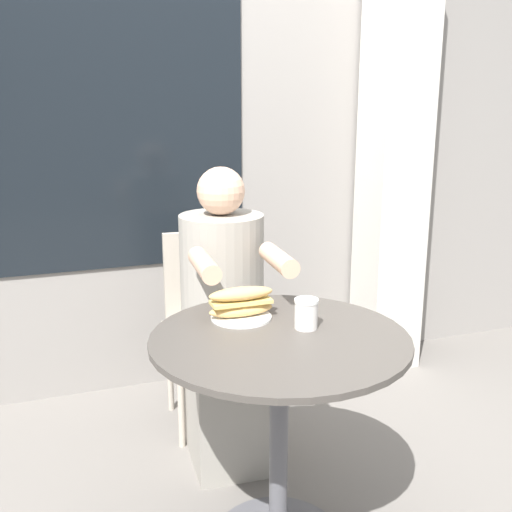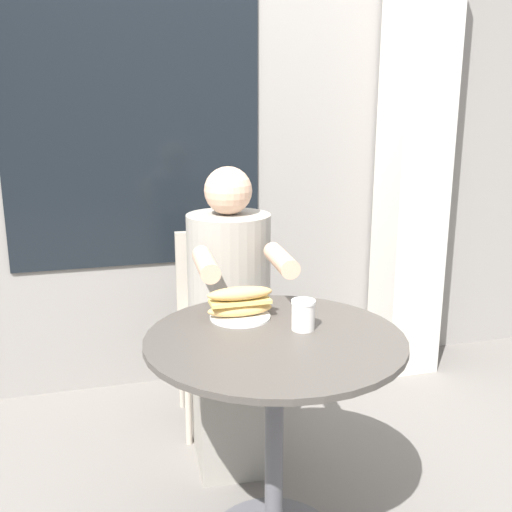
{
  "view_description": "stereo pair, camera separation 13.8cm",
  "coord_description": "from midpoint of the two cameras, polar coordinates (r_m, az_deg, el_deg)",
  "views": [
    {
      "loc": [
        -0.65,
        -1.59,
        1.44
      ],
      "look_at": [
        0.0,
        0.22,
        0.95
      ],
      "focal_mm": 42.0,
      "sensor_mm": 36.0,
      "label": 1
    },
    {
      "loc": [
        -0.52,
        -1.63,
        1.44
      ],
      "look_at": [
        0.0,
        0.22,
        0.95
      ],
      "focal_mm": 42.0,
      "sensor_mm": 36.0,
      "label": 2
    }
  ],
  "objects": [
    {
      "name": "drink_cup",
      "position": [
        1.89,
        6.61,
        -5.61
      ],
      "size": [
        0.08,
        0.08,
        0.1
      ],
      "color": "silver",
      "rests_on": "cafe_table"
    },
    {
      "name": "seated_diner",
      "position": [
        2.45,
        -0.66,
        -7.55
      ],
      "size": [
        0.36,
        0.61,
        1.2
      ],
      "rotation": [
        0.0,
        0.0,
        3.07
      ],
      "color": "gray",
      "rests_on": "ground_plane"
    },
    {
      "name": "sandwich_on_plate",
      "position": [
        1.98,
        0.48,
        -4.63
      ],
      "size": [
        0.22,
        0.2,
        0.11
      ],
      "rotation": [
        0.0,
        0.0,
        -0.0
      ],
      "color": "white",
      "rests_on": "cafe_table"
    },
    {
      "name": "cafe_table",
      "position": [
        1.93,
        3.88,
        -13.03
      ],
      "size": [
        0.8,
        0.8,
        0.75
      ],
      "color": "#47423D",
      "rests_on": "ground_plane"
    },
    {
      "name": "storefront_wall",
      "position": [
        3.04,
        -4.78,
        13.62
      ],
      "size": [
        8.0,
        0.09,
        2.8
      ],
      "color": "gray",
      "rests_on": "ground_plane"
    },
    {
      "name": "lattice_pillar",
      "position": [
        3.26,
        16.0,
        9.65
      ],
      "size": [
        0.29,
        0.29,
        2.4
      ],
      "color": "beige",
      "rests_on": "ground_plane"
    },
    {
      "name": "diner_chair",
      "position": [
        2.77,
        -2.34,
        -5.01
      ],
      "size": [
        0.4,
        0.4,
        0.87
      ],
      "rotation": [
        0.0,
        0.0,
        3.07
      ],
      "color": "#ADA393",
      "rests_on": "ground_plane"
    }
  ]
}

